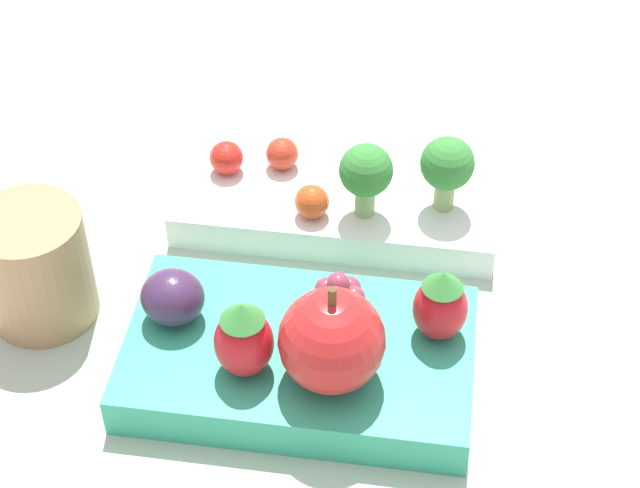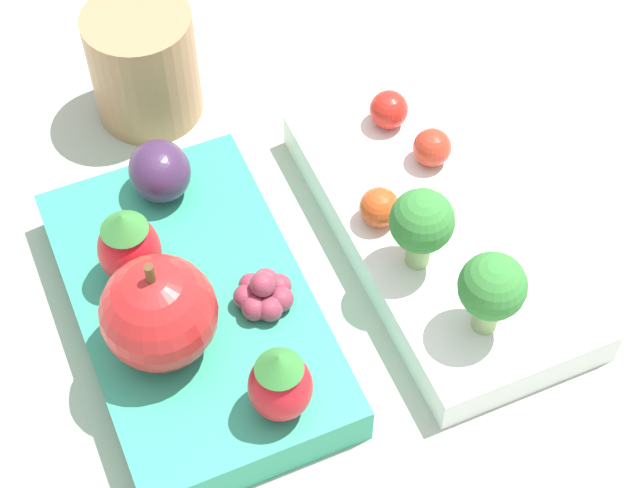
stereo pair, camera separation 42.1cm
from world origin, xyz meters
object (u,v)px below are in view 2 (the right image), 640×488
object	(u,v)px
cherry_tomato_1	(389,110)
broccoli_floret_1	(492,289)
strawberry_0	(129,247)
plum	(160,171)
cherry_tomato_0	(379,207)
drinking_cup	(144,65)
strawberry_1	(280,383)
broccoli_floret_0	(422,223)
cherry_tomato_2	(432,147)
apple	(159,313)
grape_cluster	(264,293)
bento_box_savoury	(439,231)
bento_box_fruit	(194,311)

from	to	relation	value
cherry_tomato_1	broccoli_floret_1	bearing A→B (deg)	-4.58
strawberry_0	plum	xyz separation A→B (m)	(-0.05, 0.03, -0.01)
cherry_tomato_0	drinking_cup	size ratio (longest dim) A/B	0.30
strawberry_1	plum	xyz separation A→B (m)	(-0.15, -0.01, -0.01)
broccoli_floret_0	cherry_tomato_2	bearing A→B (deg)	148.65
cherry_tomato_0	cherry_tomato_1	world-z (taller)	same
cherry_tomato_1	strawberry_0	bearing A→B (deg)	-73.46
apple	grape_cluster	size ratio (longest dim) A/B	2.16
broccoli_floret_0	strawberry_1	distance (m)	0.12
bento_box_savoury	cherry_tomato_1	bearing A→B (deg)	178.50
plum	grape_cluster	xyz separation A→B (m)	(0.09, 0.03, -0.01)
bento_box_savoury	cherry_tomato_2	bearing A→B (deg)	162.17
cherry_tomato_2	plum	world-z (taller)	plum
apple	strawberry_1	distance (m)	0.07
cherry_tomato_0	plum	size ratio (longest dim) A/B	0.61
apple	plum	xyz separation A→B (m)	(-0.10, 0.03, -0.01)
strawberry_1	strawberry_0	bearing A→B (deg)	-156.74
apple	drinking_cup	distance (m)	0.20
bento_box_fruit	broccoli_floret_0	size ratio (longest dim) A/B	3.84
broccoli_floret_1	drinking_cup	bearing A→B (deg)	-154.60
cherry_tomato_0	plum	xyz separation A→B (m)	(-0.06, -0.11, 0.01)
drinking_cup	plum	bearing A→B (deg)	-10.35
cherry_tomato_1	cherry_tomato_2	size ratio (longest dim) A/B	1.03
bento_box_savoury	grape_cluster	bearing A→B (deg)	-81.18
broccoli_floret_1	grape_cluster	xyz separation A→B (m)	(-0.05, -0.10, -0.02)
bento_box_fruit	broccoli_floret_1	xyz separation A→B (m)	(0.07, 0.14, 0.04)
grape_cluster	plum	bearing A→B (deg)	-163.71
plum	strawberry_0	bearing A→B (deg)	-32.12
strawberry_1	drinking_cup	size ratio (longest dim) A/B	0.64
strawberry_1	grape_cluster	size ratio (longest dim) A/B	1.51
broccoli_floret_0	cherry_tomato_0	distance (m)	0.04
drinking_cup	cherry_tomato_2	bearing A→B (deg)	47.39
broccoli_floret_0	plum	distance (m)	0.15
cherry_tomato_0	strawberry_0	bearing A→B (deg)	-95.79
strawberry_0	broccoli_floret_0	bearing A→B (deg)	71.92
broccoli_floret_1	cherry_tomato_2	distance (m)	0.12
bento_box_savoury	apple	xyz separation A→B (m)	(0.02, -0.17, 0.04)
broccoli_floret_0	plum	size ratio (longest dim) A/B	1.42
cherry_tomato_0	broccoli_floret_1	bearing A→B (deg)	15.36
broccoli_floret_1	cherry_tomato_2	size ratio (longest dim) A/B	2.38
bento_box_fruit	drinking_cup	xyz separation A→B (m)	(-0.17, 0.02, 0.02)
cherry_tomato_0	strawberry_0	world-z (taller)	strawberry_0
cherry_tomato_0	grape_cluster	world-z (taller)	grape_cluster
broccoli_floret_0	grape_cluster	bearing A→B (deg)	-92.69
cherry_tomato_1	apple	bearing A→B (deg)	-59.64
cherry_tomato_1	strawberry_1	xyz separation A→B (m)	(0.16, -0.13, 0.01)
bento_box_savoury	strawberry_0	bearing A→B (deg)	-98.68
bento_box_savoury	cherry_tomato_1	size ratio (longest dim) A/B	9.34
cherry_tomato_1	strawberry_0	world-z (taller)	strawberry_0
cherry_tomato_0	strawberry_0	size ratio (longest dim) A/B	0.44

